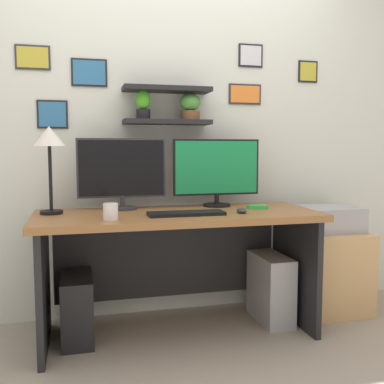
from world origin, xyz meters
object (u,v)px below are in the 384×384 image
object	(u,v)px
coffee_mug	(111,212)
computer_tower_left	(77,308)
printer	(330,219)
drawer_cabinet	(328,270)
desk	(176,245)
monitor_left	(122,172)
computer_tower_right	(270,288)
desk_lamp	(49,144)
computer_mouse	(242,211)
monitor_right	(216,171)
scissors_tray	(257,207)
keyboard	(186,213)

from	to	relation	value
coffee_mug	computer_tower_left	size ratio (longest dim) A/B	0.22
printer	drawer_cabinet	bearing A→B (deg)	0.00
desk	monitor_left	size ratio (longest dim) A/B	3.05
coffee_mug	computer_tower_right	size ratio (longest dim) A/B	0.21
desk_lamp	computer_tower_right	size ratio (longest dim) A/B	1.16
desk	drawer_cabinet	distance (m)	1.15
computer_mouse	desk_lamp	world-z (taller)	desk_lamp
desk_lamp	printer	distance (m)	1.91
printer	desk_lamp	bearing A→B (deg)	-178.99
desk_lamp	drawer_cabinet	bearing A→B (deg)	1.01
monitor_right	computer_tower_right	size ratio (longest dim) A/B	1.33
desk	computer_tower_right	world-z (taller)	desk
desk	computer_tower_right	bearing A→B (deg)	-0.30
printer	monitor_left	bearing A→B (deg)	177.23
computer_mouse	computer_tower_right	distance (m)	0.64
computer_tower_right	monitor_right	bearing A→B (deg)	152.96
computer_tower_left	coffee_mug	bearing A→B (deg)	-53.13
monitor_left	desk_lamp	world-z (taller)	desk_lamp
monitor_right	printer	world-z (taller)	monitor_right
scissors_tray	drawer_cabinet	world-z (taller)	scissors_tray
monitor_left	monitor_right	xyz separation A→B (m)	(0.62, 0.00, -0.00)
drawer_cabinet	computer_tower_right	bearing A→B (deg)	-168.62
drawer_cabinet	computer_tower_left	distance (m)	1.72
desk_lamp	coffee_mug	size ratio (longest dim) A/B	5.65
monitor_right	monitor_left	bearing A→B (deg)	-180.00
scissors_tray	keyboard	bearing A→B (deg)	-162.93
computer_mouse	desk_lamp	xyz separation A→B (m)	(-1.09, 0.24, 0.39)
monitor_left	keyboard	xyz separation A→B (m)	(0.33, -0.34, -0.23)
monitor_left	computer_tower_left	size ratio (longest dim) A/B	1.38
desk	keyboard	bearing A→B (deg)	-83.28
scissors_tray	computer_tower_right	distance (m)	0.56
monitor_left	computer_tower_right	bearing A→B (deg)	-9.94
computer_mouse	scissors_tray	bearing A→B (deg)	43.43
computer_mouse	scissors_tray	xyz separation A→B (m)	(0.16, 0.15, -0.00)
monitor_right	computer_tower_right	bearing A→B (deg)	-27.04
monitor_left	drawer_cabinet	world-z (taller)	monitor_left
scissors_tray	printer	distance (m)	0.61
desk	computer_mouse	size ratio (longest dim) A/B	18.68
desk_lamp	printer	size ratio (longest dim) A/B	1.34
drawer_cabinet	monitor_left	bearing A→B (deg)	177.23
coffee_mug	scissors_tray	bearing A→B (deg)	13.28
desk	monitor_left	xyz separation A→B (m)	(-0.31, 0.16, 0.44)
computer_mouse	computer_tower_right	bearing A→B (deg)	32.92
monitor_right	desk_lamp	world-z (taller)	desk_lamp
scissors_tray	printer	bearing A→B (deg)	11.50
monitor_left	keyboard	distance (m)	0.53
computer_tower_left	computer_tower_right	size ratio (longest dim) A/B	0.91
monitor_right	drawer_cabinet	world-z (taller)	monitor_right
monitor_right	computer_tower_left	xyz separation A→B (m)	(-0.91, -0.16, -0.79)
desk	scissors_tray	distance (m)	0.57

